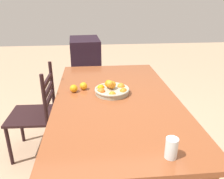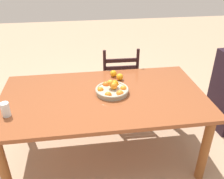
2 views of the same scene
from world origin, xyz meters
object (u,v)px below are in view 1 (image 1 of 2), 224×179
at_px(orange_loose_0, 74,88).
at_px(fruit_bowl, 112,90).
at_px(chair_near_window, 36,114).
at_px(cabinet, 86,69).
at_px(drinking_glass, 171,148).
at_px(orange_loose_1, 83,86).
at_px(dining_table, 116,107).

bearing_deg(orange_loose_0, fruit_bowl, -100.31).
distance_m(chair_near_window, cabinet, 1.53).
distance_m(cabinet, drinking_glass, 2.66).
distance_m(orange_loose_1, drinking_glass, 1.18).
relative_size(orange_loose_0, orange_loose_1, 1.00).
relative_size(fruit_bowl, orange_loose_0, 4.46).
relative_size(fruit_bowl, drinking_glass, 2.60).
height_order(chair_near_window, orange_loose_0, chair_near_window).
xyz_separation_m(chair_near_window, fruit_bowl, (-0.20, -0.77, 0.33)).
xyz_separation_m(dining_table, chair_near_window, (0.30, 0.80, -0.19)).
height_order(dining_table, orange_loose_1, orange_loose_1).
relative_size(dining_table, fruit_bowl, 6.05).
height_order(cabinet, orange_loose_0, cabinet).
bearing_deg(orange_loose_0, drinking_glass, -148.88).
bearing_deg(fruit_bowl, orange_loose_1, 65.70).
bearing_deg(cabinet, fruit_bowl, -174.43).
height_order(cabinet, drinking_glass, cabinet).
xyz_separation_m(fruit_bowl, orange_loose_0, (0.06, 0.36, -0.00)).
bearing_deg(drinking_glass, orange_loose_0, 31.12).
xyz_separation_m(orange_loose_0, drinking_glass, (-1.00, -0.61, 0.03)).
height_order(cabinet, fruit_bowl, cabinet).
bearing_deg(cabinet, chair_near_window, 157.24).
relative_size(cabinet, fruit_bowl, 2.99).
distance_m(dining_table, cabinet, 1.78).
distance_m(dining_table, drinking_glass, 0.89).
bearing_deg(chair_near_window, fruit_bowl, 76.91).
distance_m(dining_table, orange_loose_0, 0.44).
distance_m(fruit_bowl, orange_loose_1, 0.29).
xyz_separation_m(cabinet, orange_loose_1, (-1.53, -0.01, 0.30)).
xyz_separation_m(dining_table, fruit_bowl, (0.09, 0.03, 0.13)).
bearing_deg(dining_table, orange_loose_0, 67.77).
distance_m(chair_near_window, orange_loose_1, 0.61).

